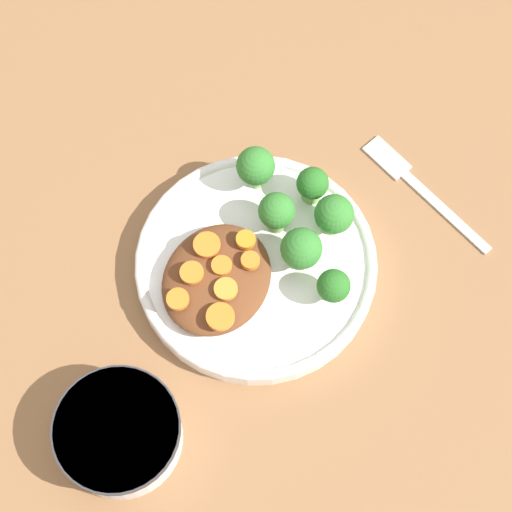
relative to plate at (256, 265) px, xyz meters
name	(u,v)px	position (x,y,z in m)	size (l,w,h in m)	color
ground_plane	(256,270)	(0.00, 0.00, -0.01)	(4.00, 4.00, 0.00)	#8C603D
plate	(256,265)	(0.00, 0.00, 0.00)	(0.24, 0.24, 0.03)	white
dip_bowl	(119,433)	(-0.04, -0.21, 0.01)	(0.11, 0.11, 0.05)	silver
stew_mound	(217,279)	(-0.02, -0.04, 0.02)	(0.10, 0.12, 0.03)	brown
broccoli_floret_0	(301,249)	(0.04, 0.02, 0.04)	(0.04, 0.04, 0.05)	#7FA85B
broccoli_floret_1	(256,167)	(-0.04, 0.08, 0.04)	(0.04, 0.04, 0.06)	#7FA85B
broccoli_floret_2	(274,211)	(0.00, 0.04, 0.04)	(0.04, 0.04, 0.05)	#759E51
broccoli_floret_3	(334,215)	(0.05, 0.07, 0.04)	(0.04, 0.04, 0.05)	#7FA85B
broccoli_floret_4	(335,283)	(0.08, 0.00, 0.03)	(0.03, 0.03, 0.04)	#759E51
broccoli_floret_5	(312,185)	(0.02, 0.09, 0.03)	(0.03, 0.03, 0.04)	#7FA85B
carrot_slice_0	(217,315)	(0.00, -0.07, 0.04)	(0.03, 0.03, 0.01)	orange
carrot_slice_1	(207,245)	(-0.04, -0.02, 0.04)	(0.03, 0.03, 0.00)	orange
carrot_slice_2	(226,289)	(-0.01, -0.05, 0.04)	(0.02, 0.02, 0.01)	orange
carrot_slice_3	(178,299)	(-0.04, -0.08, 0.04)	(0.02, 0.02, 0.01)	orange
carrot_slice_4	(253,262)	(0.00, -0.01, 0.04)	(0.02, 0.02, 0.01)	orange
carrot_slice_5	(192,273)	(-0.04, -0.05, 0.04)	(0.02, 0.02, 0.01)	orange
carrot_slice_6	(246,240)	(-0.01, 0.01, 0.04)	(0.02, 0.02, 0.01)	orange
carrot_slice_7	(222,266)	(-0.02, -0.03, 0.04)	(0.02, 0.02, 0.01)	orange
fork	(416,184)	(0.11, 0.16, -0.01)	(0.16, 0.08, 0.01)	silver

